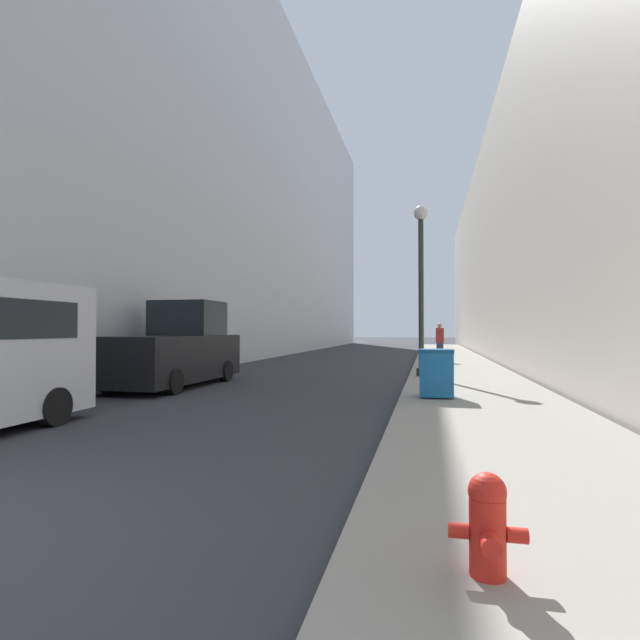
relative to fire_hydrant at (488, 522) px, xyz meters
The scene contains 8 objects.
sidewalk_right 17.17m from the fire_hydrant, 87.41° to the left, with size 3.46×60.00×0.14m.
building_left_glass 31.00m from the fire_hydrant, 120.82° to the left, with size 12.00×60.00×21.31m.
building_right_stone 27.15m from the fire_hydrant, 71.11° to the left, with size 12.00×60.00×12.00m.
fire_hydrant is the anchor object (origin of this frame).
trash_bin 7.91m from the fire_hydrant, 91.30° to the left, with size 0.73×0.67×1.04m.
lamppost 13.19m from the fire_hydrant, 92.52° to the left, with size 0.45×0.45×5.37m.
pickup_truck 12.31m from the fire_hydrant, 126.78° to the left, with size 2.05×5.18×2.44m.
pedestrian_on_sidewalk 20.13m from the fire_hydrant, 89.55° to the left, with size 0.36×0.23×1.76m.
Camera 1 is at (4.39, -2.27, 1.60)m, focal length 28.00 mm.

